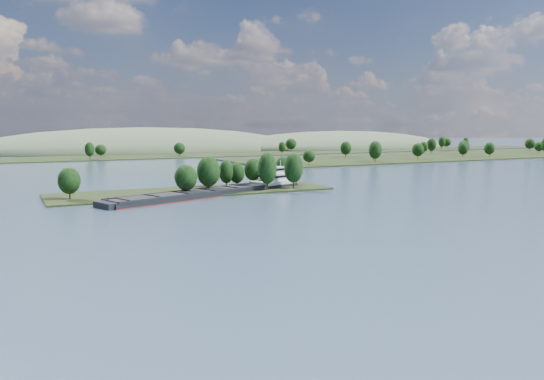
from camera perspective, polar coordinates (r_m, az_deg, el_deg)
ground at (r=137.45m, az=-0.46°, el=-3.08°), size 1800.00×1800.00×0.00m
tree_island at (r=193.12m, az=-6.42°, el=1.02°), size 100.00×30.40×14.97m
right_bank at (r=419.54m, az=17.29°, el=3.54°), size 320.00×90.00×15.01m
back_shoreline at (r=407.51m, az=-17.18°, el=3.39°), size 900.00×60.00×14.24m
hill_east at (r=570.19m, az=7.38°, el=4.53°), size 260.00×140.00×36.00m
hill_west at (r=516.00m, az=-13.37°, el=4.14°), size 320.00×160.00×44.00m
cargo_barge at (r=186.66m, az=-5.34°, el=-0.01°), size 79.73×36.59×11.00m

